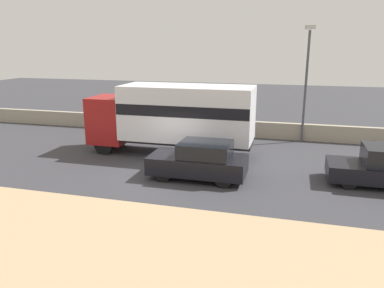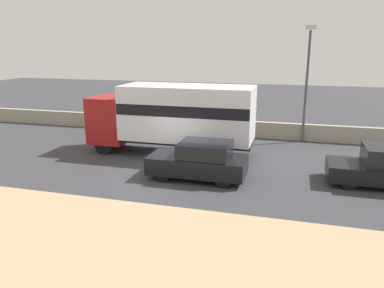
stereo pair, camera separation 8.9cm
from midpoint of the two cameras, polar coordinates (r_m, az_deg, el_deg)
name	(u,v)px [view 1 (the left image)]	position (r m, az deg, el deg)	size (l,w,h in m)	color
ground_plane	(166,175)	(16.10, -4.11, -4.67)	(80.00, 80.00, 0.00)	#38383D
dirt_shoulder_foreground	(99,240)	(11.26, -14.15, -14.00)	(60.00, 5.34, 0.04)	tan
stone_wall_backdrop	(207,127)	(23.19, 2.21, 2.66)	(60.00, 0.35, 0.96)	#A39984
street_lamp	(307,76)	(21.82, 16.94, 9.93)	(0.56, 0.28, 6.39)	#4C4C51
box_truck	(175,115)	(18.59, -2.76, 4.47)	(8.28, 2.55, 3.48)	maroon
car_hatchback	(200,161)	(15.41, 1.03, -2.54)	(3.99, 1.84, 1.56)	black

